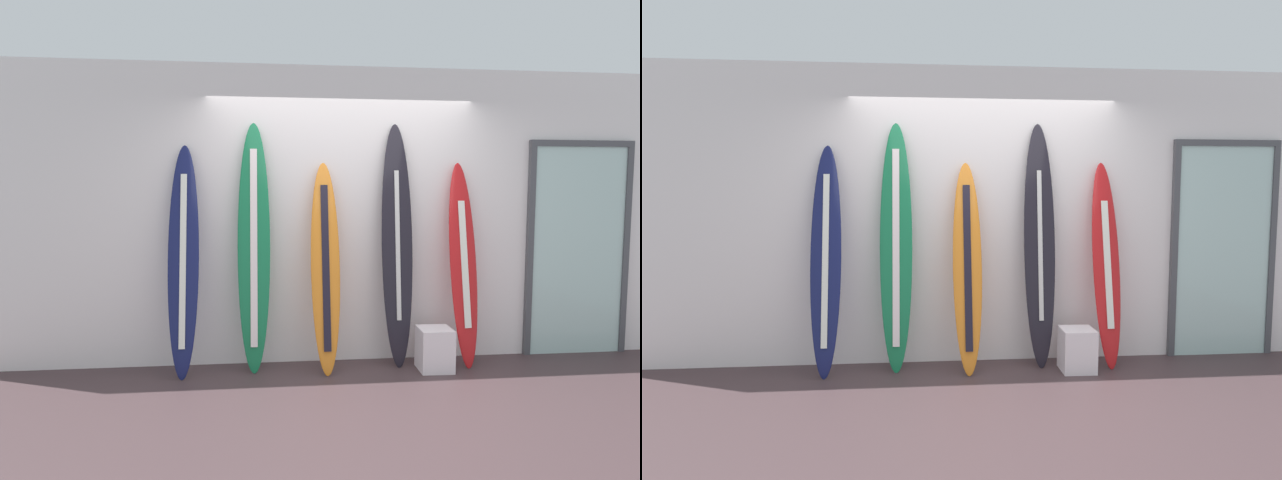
% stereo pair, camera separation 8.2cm
% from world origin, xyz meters
% --- Properties ---
extents(ground, '(8.00, 8.00, 0.04)m').
position_xyz_m(ground, '(0.00, 0.00, -0.02)').
color(ground, '#3E2E30').
extents(wall_back, '(7.20, 0.20, 2.80)m').
position_xyz_m(wall_back, '(0.00, 1.30, 1.40)').
color(wall_back, white).
rests_on(wall_back, ground).
extents(surfboard_navy, '(0.29, 0.43, 2.05)m').
position_xyz_m(surfboard_navy, '(-1.45, 0.96, 1.01)').
color(surfboard_navy, '#151B4C').
rests_on(surfboard_navy, ground).
extents(surfboard_emerald, '(0.31, 0.32, 2.26)m').
position_xyz_m(surfboard_emerald, '(-0.83, 1.02, 1.13)').
color(surfboard_emerald, '#187345').
rests_on(surfboard_emerald, ground).
extents(surfboard_sunset, '(0.27, 0.46, 1.91)m').
position_xyz_m(surfboard_sunset, '(-0.18, 0.94, 0.95)').
color(surfboard_sunset, orange).
rests_on(surfboard_sunset, ground).
extents(surfboard_charcoal, '(0.30, 0.32, 2.27)m').
position_xyz_m(surfboard_charcoal, '(0.50, 1.03, 1.14)').
color(surfboard_charcoal, black).
rests_on(surfboard_charcoal, ground).
extents(surfboard_crimson, '(0.28, 0.43, 1.91)m').
position_xyz_m(surfboard_crimson, '(1.12, 0.97, 0.96)').
color(surfboard_crimson, red).
rests_on(surfboard_crimson, ground).
extents(display_block_left, '(0.31, 0.31, 0.39)m').
position_xyz_m(display_block_left, '(0.81, 0.83, 0.19)').
color(display_block_left, white).
rests_on(display_block_left, ground).
extents(glass_door, '(1.08, 0.06, 2.14)m').
position_xyz_m(glass_door, '(2.39, 1.18, 1.10)').
color(glass_door, silver).
rests_on(glass_door, ground).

